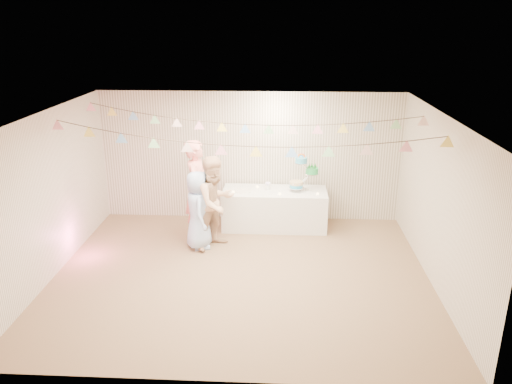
{
  "coord_description": "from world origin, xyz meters",
  "views": [
    {
      "loc": [
        0.62,
        -7.14,
        3.93
      ],
      "look_at": [
        0.2,
        0.8,
        1.15
      ],
      "focal_mm": 35.0,
      "sensor_mm": 36.0,
      "label": 1
    }
  ],
  "objects_px": {
    "person_child": "(198,210)",
    "table": "(275,209)",
    "person_adult_a": "(198,190)",
    "cake_stand": "(304,174)",
    "person_adult_b": "(215,202)"
  },
  "relations": [
    {
      "from": "table",
      "to": "cake_stand",
      "type": "height_order",
      "value": "cake_stand"
    },
    {
      "from": "person_child",
      "to": "cake_stand",
      "type": "bearing_deg",
      "value": -73.5
    },
    {
      "from": "table",
      "to": "person_adult_a",
      "type": "relative_size",
      "value": 1.08
    },
    {
      "from": "person_adult_a",
      "to": "person_child",
      "type": "bearing_deg",
      "value": -164.68
    },
    {
      "from": "cake_stand",
      "to": "person_child",
      "type": "bearing_deg",
      "value": -151.01
    },
    {
      "from": "table",
      "to": "person_child",
      "type": "xyz_separation_m",
      "value": [
        -1.34,
        -1.0,
        0.34
      ]
    },
    {
      "from": "person_adult_a",
      "to": "person_child",
      "type": "distance_m",
      "value": 0.5
    },
    {
      "from": "person_adult_a",
      "to": "person_child",
      "type": "height_order",
      "value": "person_adult_a"
    },
    {
      "from": "table",
      "to": "person_adult_b",
      "type": "relative_size",
      "value": 1.2
    },
    {
      "from": "person_adult_a",
      "to": "person_adult_b",
      "type": "relative_size",
      "value": 1.11
    },
    {
      "from": "person_adult_a",
      "to": "cake_stand",
      "type": "bearing_deg",
      "value": -66.6
    },
    {
      "from": "table",
      "to": "person_adult_b",
      "type": "distance_m",
      "value": 1.48
    },
    {
      "from": "table",
      "to": "person_adult_b",
      "type": "height_order",
      "value": "person_adult_b"
    },
    {
      "from": "person_child",
      "to": "table",
      "type": "bearing_deg",
      "value": -65.83
    },
    {
      "from": "person_adult_a",
      "to": "table",
      "type": "bearing_deg",
      "value": -62.31
    }
  ]
}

